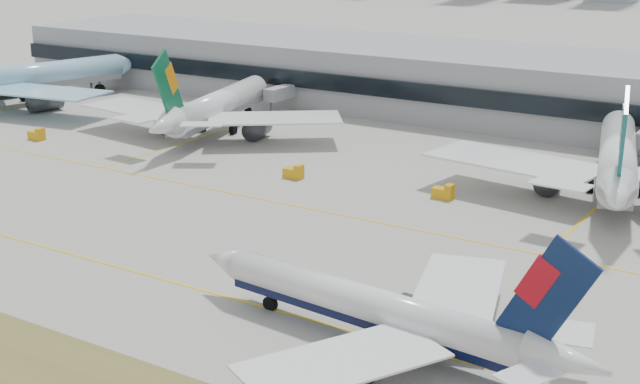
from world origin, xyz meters
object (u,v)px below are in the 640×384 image
Objects in this scene: taxiing_airliner at (383,311)px; widebody_korean at (27,79)px; widebody_eva at (215,108)px; widebody_cathay at (617,161)px; terminal at (507,85)px.

widebody_korean is at bearing -21.31° from taxiing_airliner.
widebody_cathay reaches higher than widebody_eva.
widebody_cathay is (146.99, -0.27, -0.26)m from widebody_korean.
taxiing_airliner is at bearing -103.53° from widebody_korean.
widebody_korean reaches higher than widebody_eva.
widebody_cathay is (85.71, 0.46, 0.36)m from widebody_eva.
widebody_cathay is at bearing -76.98° from widebody_korean.
widebody_eva is 85.71m from widebody_cathay.
widebody_cathay reaches higher than terminal.
taxiing_airliner is 0.18× the size of terminal.
widebody_korean is 1.05× the size of widebody_cathay.
terminal is at bearing -51.69° from widebody_korean.
widebody_eva is at bearing -36.00° from taxiing_airliner.
terminal is at bearing -56.77° from widebody_eva.
terminal is (46.54, 51.44, 1.75)m from widebody_eva.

